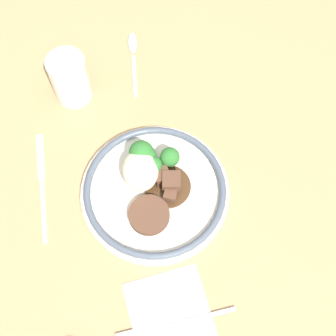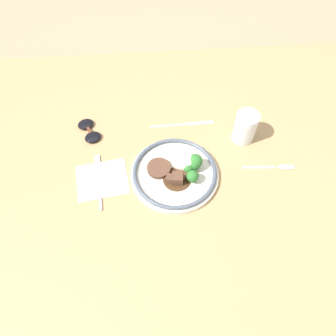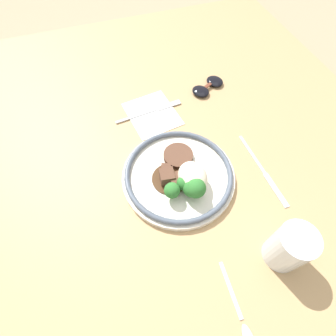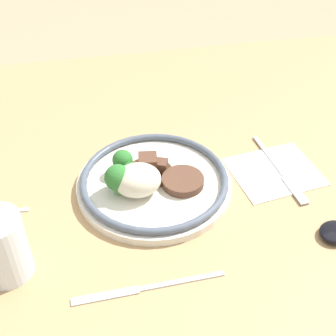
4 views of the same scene
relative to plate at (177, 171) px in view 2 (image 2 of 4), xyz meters
The scene contains 9 objects.
ground_plane 0.07m from the plate, 73.08° to the left, with size 8.00×8.00×0.00m, color #998466.
dining_table 0.05m from the plate, 73.08° to the left, with size 1.47×1.07×0.03m.
napkin 0.22m from the plate, behind, with size 0.16×0.14×0.00m.
plate is the anchor object (origin of this frame).
juice_glass 0.25m from the plate, 29.62° to the left, with size 0.07×0.07×0.10m.
fork 0.23m from the plate, behind, with size 0.03×0.19×0.00m.
knife 0.20m from the plate, 77.54° to the left, with size 0.21×0.01×0.00m.
spoon 0.31m from the plate, ahead, with size 0.16×0.02×0.01m.
sunglasses 0.32m from the plate, 145.23° to the left, with size 0.09×0.12×0.02m.
Camera 2 is at (-0.08, -0.56, 0.84)m, focal length 35.00 mm.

